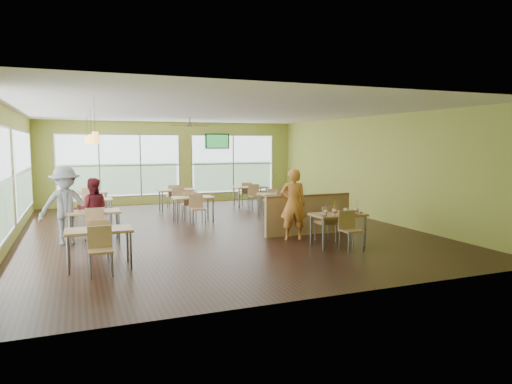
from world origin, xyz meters
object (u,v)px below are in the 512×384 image
main_table (338,219)px  food_basket (353,211)px  half_wall_divider (308,214)px  man_plaid (293,204)px

main_table → food_basket: main_table is taller
main_table → half_wall_divider: (0.00, 1.45, -0.11)m
half_wall_divider → food_basket: (0.41, -1.45, 0.26)m
main_table → man_plaid: size_ratio=0.87×
half_wall_divider → main_table: bearing=-90.0°
half_wall_divider → man_plaid: size_ratio=1.37×
half_wall_divider → man_plaid: 0.89m
main_table → food_basket: 0.43m
half_wall_divider → man_plaid: bearing=-144.6°
half_wall_divider → man_plaid: man_plaid is taller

